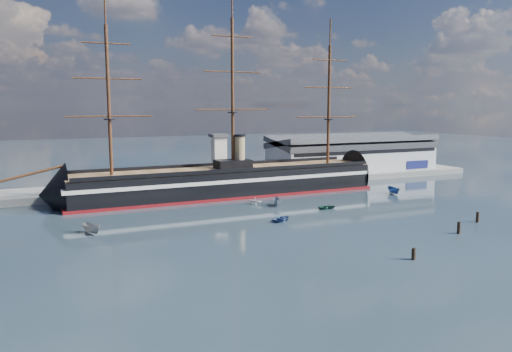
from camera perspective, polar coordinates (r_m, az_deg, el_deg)
name	(u,v)px	position (r m, az deg, el deg)	size (l,w,h in m)	color
ground	(253,208)	(125.96, -0.34, -3.73)	(600.00, 600.00, 0.00)	#1D2A34
quay	(236,185)	(162.41, -2.27, -1.06)	(180.00, 18.00, 2.00)	slate
warehouse	(352,154)	(187.89, 10.95, 2.50)	(63.00, 21.00, 11.60)	#B7BABC
quay_tower	(219,157)	(155.87, -4.27, 2.16)	(5.00, 5.00, 15.00)	silver
warship	(221,182)	(143.07, -4.02, -0.68)	(113.02, 17.79, 53.94)	black
motorboat_a	(92,234)	(106.87, -18.26, -6.29)	(6.77, 2.48, 2.71)	gray
motorboat_b	(282,221)	(112.66, 3.00, -5.16)	(3.25, 1.30, 1.52)	navy
motorboat_c	(277,206)	(129.37, 2.39, -3.42)	(6.28, 2.30, 2.51)	slate
motorboat_d	(256,204)	(131.33, -0.03, -3.24)	(5.58, 2.42, 2.04)	silver
motorboat_e	(327,209)	(126.74, 8.16, -3.74)	(2.91, 1.16, 1.36)	#11392C
motorboat_f	(394,194)	(151.73, 15.48, -2.00)	(6.68, 2.45, 2.67)	navy
piling_near_mid	(413,260)	(89.12, 17.52, -9.11)	(0.64, 0.64, 2.75)	black
piling_near_right	(458,234)	(109.64, 22.12, -6.12)	(0.64, 0.64, 3.21)	black
piling_far_right	(477,222)	(121.64, 23.95, -4.86)	(0.64, 0.64, 3.10)	black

